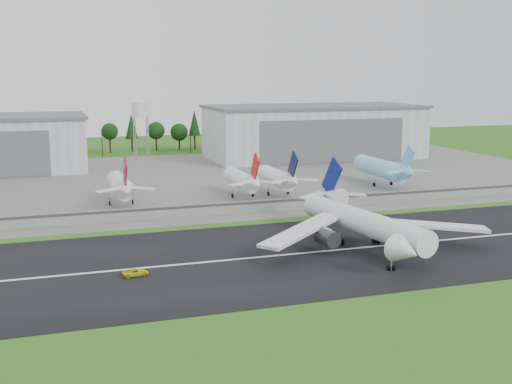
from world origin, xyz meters
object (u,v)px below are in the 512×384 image
object	(u,v)px
ground_vehicle	(135,272)
parked_jet_red_a	(121,186)
main_airliner	(364,228)
parked_jet_navy	(280,178)
parked_jet_red_b	(244,180)
parked_jet_skyblue	(385,169)

from	to	relation	value
ground_vehicle	parked_jet_red_a	bearing A→B (deg)	-12.61
main_airliner	parked_jet_navy	bearing A→B (deg)	-101.77
ground_vehicle	parked_jet_navy	size ratio (longest dim) A/B	0.17
main_airliner	parked_jet_red_a	size ratio (longest dim) A/B	1.89
parked_jet_red_b	parked_jet_navy	bearing A→B (deg)	0.05
parked_jet_skyblue	ground_vehicle	bearing A→B (deg)	-142.46
parked_jet_red_b	parked_jet_skyblue	bearing A→B (deg)	5.31
main_airliner	parked_jet_red_a	xyz separation A→B (m)	(-47.86, 67.00, 1.32)
main_airliner	parked_jet_red_b	xyz separation A→B (m)	(-8.49, 66.97, 1.12)
parked_jet_red_a	parked_jet_skyblue	bearing A→B (deg)	3.07
parked_jet_red_a	parked_jet_skyblue	world-z (taller)	parked_jet_skyblue
main_airliner	parked_jet_navy	world-z (taller)	main_airliner
parked_jet_navy	main_airliner	bearing A→B (deg)	-93.39
parked_jet_red_b	parked_jet_skyblue	distance (m)	54.87
parked_jet_red_b	parked_jet_skyblue	size ratio (longest dim) A/B	0.84
main_airliner	parked_jet_red_a	world-z (taller)	main_airliner
main_airliner	parked_jet_navy	xyz separation A→B (m)	(3.96, 66.98, 1.18)
parked_jet_red_b	parked_jet_navy	size ratio (longest dim) A/B	1.00
ground_vehicle	parked_jet_red_a	size ratio (longest dim) A/B	0.17
parked_jet_red_a	main_airliner	bearing A→B (deg)	-54.46
ground_vehicle	main_airliner	bearing A→B (deg)	-93.56
ground_vehicle	parked_jet_skyblue	xyz separation A→B (m)	(99.45, 76.42, 5.70)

